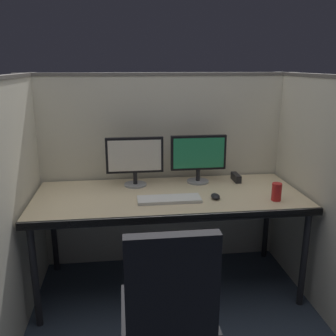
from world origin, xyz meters
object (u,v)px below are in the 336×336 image
object	(u,v)px
desk	(169,201)
monitor_right	(198,156)
monitor_left	(135,158)
keyboard_main	(169,199)
computer_mouse	(215,196)
soda_can	(277,192)
red_stapler	(236,177)

from	to	relation	value
desk	monitor_right	world-z (taller)	monitor_right
desk	monitor_left	world-z (taller)	monitor_left
keyboard_main	computer_mouse	world-z (taller)	computer_mouse
monitor_left	keyboard_main	size ratio (longest dim) A/B	1.00
monitor_left	soda_can	xyz separation A→B (m)	(0.94, -0.44, -0.15)
computer_mouse	red_stapler	size ratio (longest dim) A/B	0.64
desk	keyboard_main	xyz separation A→B (m)	(-0.01, -0.12, 0.06)
computer_mouse	soda_can	bearing A→B (deg)	-11.41
desk	keyboard_main	world-z (taller)	keyboard_main
monitor_left	computer_mouse	distance (m)	0.67
computer_mouse	soda_can	size ratio (longest dim) A/B	0.79
desk	computer_mouse	world-z (taller)	computer_mouse
monitor_right	desk	bearing A→B (deg)	-135.29
desk	computer_mouse	bearing A→B (deg)	-21.36
computer_mouse	red_stapler	distance (m)	0.46
monitor_left	keyboard_main	distance (m)	0.47
monitor_right	soda_can	world-z (taller)	monitor_right
desk	monitor_left	distance (m)	0.42
red_stapler	computer_mouse	bearing A→B (deg)	-124.75
monitor_right	computer_mouse	bearing A→B (deg)	-83.07
monitor_left	keyboard_main	xyz separation A→B (m)	(0.22, -0.36, -0.20)
monitor_right	soda_can	size ratio (longest dim) A/B	3.52
monitor_left	soda_can	size ratio (longest dim) A/B	3.52
desk	soda_can	bearing A→B (deg)	-15.83
monitor_right	soda_can	distance (m)	0.66
computer_mouse	red_stapler	world-z (taller)	red_stapler
monitor_left	red_stapler	world-z (taller)	monitor_left
desk	red_stapler	distance (m)	0.63
desk	soda_can	size ratio (longest dim) A/B	15.57
computer_mouse	monitor_left	bearing A→B (deg)	146.35
soda_can	red_stapler	distance (m)	0.48
monitor_right	red_stapler	xyz separation A→B (m)	(0.31, 0.00, -0.19)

